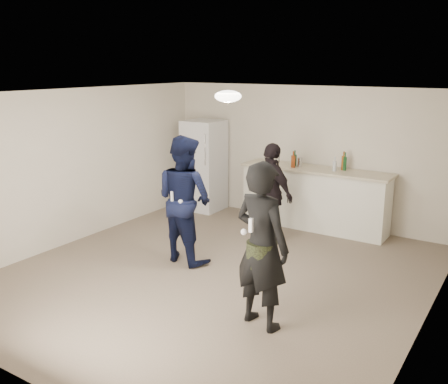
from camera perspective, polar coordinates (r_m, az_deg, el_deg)
The scene contains 21 objects.
floor at distance 7.12m, azimuth -0.88°, elevation -9.35°, with size 6.00×6.00×0.00m, color #6B5B4C.
ceiling at distance 6.52m, azimuth -0.96°, elevation 11.18°, with size 6.00×6.00×0.00m, color silver.
wall_back at distance 9.31m, azimuth 9.34°, elevation 4.22°, with size 6.00×6.00×0.00m, color beige.
wall_front at distance 4.63m, azimuth -22.00°, elevation -7.14°, with size 6.00×6.00×0.00m, color beige.
wall_left at distance 8.51m, azimuth -16.59°, elevation 2.85°, with size 6.00×6.00×0.00m, color beige.
wall_right at distance 5.73m, azimuth 22.73°, elevation -3.14°, with size 6.00×6.00×0.00m, color beige.
counter at distance 9.04m, azimuth 10.27°, elevation -0.83°, with size 2.60×0.56×1.05m, color silver.
counter_top at distance 8.92m, azimuth 10.43°, elevation 2.55°, with size 2.68×0.64×0.04m, color beige.
fridge at distance 9.98m, azimuth -2.28°, elevation 3.05°, with size 0.70×0.70×1.80m, color silver.
fridge_handle at distance 9.46m, azimuth -2.19°, elevation 4.87°, with size 0.02×0.02×0.60m, color silver.
ceiling_dome at distance 6.78m, azimuth 0.46°, elevation 10.89°, with size 0.36×0.36×0.16m, color white.
shaker at distance 8.97m, azimuth 8.65°, elevation 3.38°, with size 0.08×0.08×0.17m, color silver.
man at distance 7.34m, azimuth -4.55°, elevation -0.82°, with size 0.92×0.71×1.89m, color #0E163D.
woman at distance 5.49m, azimuth 4.35°, elevation -6.15°, with size 0.69×0.45×1.89m, color black.
camo_shorts at distance 5.52m, azimuth 4.33°, elevation -7.07°, with size 0.34×0.34×0.28m, color #2E3B1B.
spectator at distance 8.11m, azimuth 5.44°, elevation -0.21°, with size 0.97×0.40×1.66m, color black.
remote_man at distance 7.10m, azimuth -5.92°, elevation -0.49°, with size 0.04×0.04×0.15m, color silver.
nunchuk_man at distance 7.07m, azimuth -5.00°, elevation -1.12°, with size 0.07×0.07×0.07m, color white.
remote_woman at distance 5.18m, azimuth 3.09°, elevation -3.82°, with size 0.04×0.04×0.15m, color white.
nunchuk_woman at distance 5.28m, azimuth 2.29°, elevation -4.58°, with size 0.07×0.07×0.07m, color white.
bottle_cluster at distance 8.87m, azimuth 10.94°, elevation 3.31°, with size 0.95×0.34×0.24m.
Camera 1 is at (3.59, -5.43, 2.87)m, focal length 40.00 mm.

